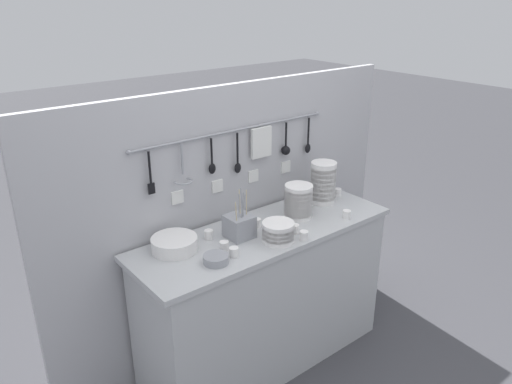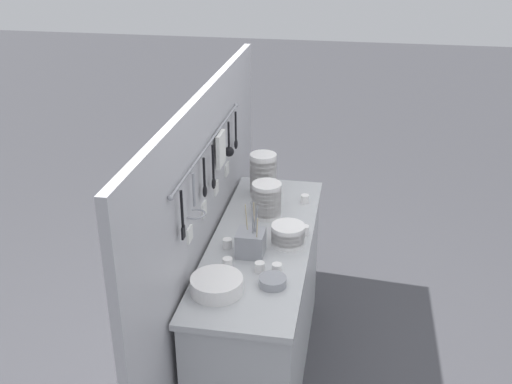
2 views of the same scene
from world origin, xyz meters
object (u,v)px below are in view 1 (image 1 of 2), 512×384
object	(u,v)px
plate_stack	(174,244)
cup_mid_row	(295,229)
cutlery_caddy	(239,226)
cup_back_right	(209,234)
bowl_stack_wide_centre	(278,232)
cup_edge_far	(234,252)
cup_by_caddy	(338,192)
cup_front_left	(231,223)
cup_centre	(224,246)
cup_front_right	(257,223)
cup_back_left	(304,235)
cup_beside_plates	(347,214)
bowl_stack_back_corner	(298,201)
steel_mixing_bowl	(216,259)
bowl_stack_short_front	(323,182)

from	to	relation	value
plate_stack	cup_mid_row	bearing A→B (deg)	-21.58
cutlery_caddy	cup_back_right	bearing A→B (deg)	148.34
bowl_stack_wide_centre	plate_stack	size ratio (longest dim) A/B	0.72
cup_edge_far	cup_by_caddy	size ratio (longest dim) A/B	1.00
cup_front_left	cup_mid_row	distance (m)	0.36
cup_mid_row	cutlery_caddy	bearing A→B (deg)	150.07
bowl_stack_wide_centre	cup_centre	world-z (taller)	bowl_stack_wide_centre
bowl_stack_wide_centre	cup_mid_row	bearing A→B (deg)	6.86
cup_by_caddy	cutlery_caddy	bearing A→B (deg)	-175.82
cup_mid_row	cup_front_right	bearing A→B (deg)	121.67
cup_front_right	cup_back_left	world-z (taller)	same
cup_beside_plates	cup_front_left	bearing A→B (deg)	150.47
cup_by_caddy	cup_mid_row	world-z (taller)	same
cup_beside_plates	cup_edge_far	bearing A→B (deg)	176.10
cup_by_caddy	cup_back_left	size ratio (longest dim) A/B	1.00
cutlery_caddy	cup_front_right	world-z (taller)	cutlery_caddy
cup_by_caddy	cup_centre	bearing A→B (deg)	-172.41
cup_by_caddy	bowl_stack_back_corner	bearing A→B (deg)	-170.09
cup_front_left	cup_edge_far	distance (m)	0.33
plate_stack	cup_beside_plates	size ratio (longest dim) A/B	4.90
bowl_stack_back_corner	cup_front_left	size ratio (longest dim) A/B	4.10
bowl_stack_back_corner	cup_front_right	bearing A→B (deg)	170.22
cup_back_right	cup_centre	distance (m)	0.16
bowl_stack_wide_centre	steel_mixing_bowl	distance (m)	0.38
bowl_stack_short_front	cup_back_right	size ratio (longest dim) A/B	5.41
cup_centre	cup_back_left	xyz separation A→B (m)	(0.39, -0.17, 0.00)
cup_edge_far	bowl_stack_wide_centre	bearing A→B (deg)	-3.49
cup_beside_plates	cup_centre	size ratio (longest dim) A/B	1.00
bowl_stack_short_front	cup_edge_far	world-z (taller)	bowl_stack_short_front
cup_by_caddy	cup_centre	xyz separation A→B (m)	(-0.98, -0.13, 0.00)
steel_mixing_bowl	cup_beside_plates	size ratio (longest dim) A/B	2.64
cup_front_left	cup_front_right	bearing A→B (deg)	-40.41
steel_mixing_bowl	cutlery_caddy	world-z (taller)	cutlery_caddy
bowl_stack_short_front	cup_by_caddy	distance (m)	0.18
bowl_stack_short_front	bowl_stack_wide_centre	bearing A→B (deg)	-158.45
bowl_stack_wide_centre	bowl_stack_short_front	bearing A→B (deg)	21.55
bowl_stack_back_corner	cup_back_right	distance (m)	0.57
cup_beside_plates	bowl_stack_back_corner	bearing A→B (deg)	136.90
bowl_stack_short_front	plate_stack	world-z (taller)	bowl_stack_short_front
cup_front_right	cup_edge_far	bearing A→B (deg)	-147.95
cup_mid_row	cup_back_left	bearing A→B (deg)	-100.84
bowl_stack_wide_centre	cup_centre	distance (m)	0.30
cup_mid_row	cup_back_left	world-z (taller)	same
bowl_stack_wide_centre	cup_front_right	bearing A→B (deg)	84.37
cup_front_right	steel_mixing_bowl	bearing A→B (deg)	-155.66
cup_front_left	cup_by_caddy	size ratio (longest dim) A/B	1.00
bowl_stack_wide_centre	cup_front_right	xyz separation A→B (m)	(0.02, 0.20, -0.03)
plate_stack	cup_front_right	bearing A→B (deg)	-6.27
steel_mixing_bowl	cup_beside_plates	bearing A→B (deg)	-3.72
cup_by_caddy	steel_mixing_bowl	bearing A→B (deg)	-169.19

